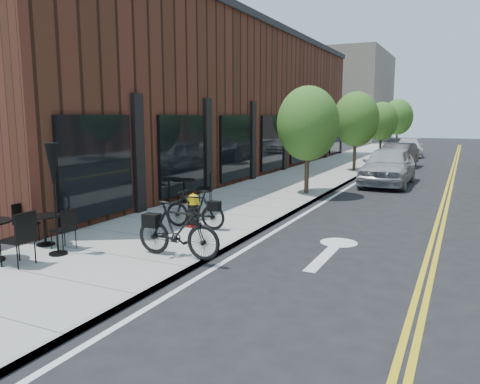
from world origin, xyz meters
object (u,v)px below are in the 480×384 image
Objects in this scene: bistro_set_a at (44,226)px; parked_car_a at (388,166)px; bicycle_left at (195,209)px; fire_hydrant at (193,211)px; bistro_set_c at (184,187)px; patio_umbrella at (53,175)px; parked_car_c at (409,147)px; bicycle_right at (178,230)px; parked_car_b at (397,156)px.

bistro_set_a is 14.33m from parked_car_a.
fire_hydrant is at bearing -141.29° from bicycle_left.
parked_car_a is (5.20, 7.75, 0.20)m from bistro_set_c.
patio_umbrella is at bearing -26.72° from bicycle_left.
fire_hydrant is at bearing -76.44° from bistro_set_c.
fire_hydrant is 0.19× the size of parked_car_c.
fire_hydrant is 2.60m from bicycle_right.
bistro_set_c is (-3.11, 5.12, -0.07)m from bicycle_right.
bicycle_right is 28.28m from parked_car_c.
fire_hydrant is 0.21m from bicycle_left.
parked_car_c reaches higher than bistro_set_c.
bicycle_left is 0.38× the size of parked_car_b.
bicycle_left is at bearing 55.31° from bistro_set_a.
bicycle_right is at bearing 19.72° from bicycle_left.
bistro_set_c is 0.81× the size of patio_umbrella.
bicycle_left is 2.42m from bicycle_right.
patio_umbrella is at bearing 110.01° from bicycle_right.
patio_umbrella is at bearing -129.34° from fire_hydrant.
parked_car_c is at bearing 56.51° from bistro_set_c.
bicycle_left is 0.34× the size of parked_car_a.
parked_car_a is at bearing 72.22° from bistro_set_a.
bistro_set_a is at bearing -112.41° from bistro_set_c.
bicycle_left is 1.02× the size of bistro_set_a.
bistro_set_a is 0.36× the size of parked_car_c.
fire_hydrant is 0.18× the size of parked_car_a.
parked_car_b is (1.61, 19.62, 0.03)m from bicycle_right.
bistro_set_c is at bearing -123.38° from parked_car_a.
bicycle_right reaches higher than fire_hydrant.
fire_hydrant is at bearing -92.82° from parked_car_b.
parked_car_b is at bearing 94.52° from parked_car_a.
bicycle_right reaches higher than bicycle_left.
parked_car_c reaches higher than bistro_set_a.
fire_hydrant is at bearing -102.08° from parked_car_c.
bicycle_right is 0.41× the size of parked_car_c.
parked_car_c is (2.37, 25.89, 0.12)m from fire_hydrant.
parked_car_a is at bearing -79.90° from parked_car_b.
bistro_set_a is 29.08m from parked_car_c.
bicycle_right is at bearing -99.46° from parked_car_c.
parked_car_a reaches higher than bistro_set_a.
bistro_set_c is at bearing -107.61° from parked_car_c.
bicycle_right is at bearing -98.74° from parked_car_a.
bicycle_right reaches higher than bistro_set_c.
parked_car_c is at bearing 93.46° from parked_car_a.
bistro_set_a is at bearing -97.07° from parked_car_b.
bistro_set_a is at bearing 153.51° from patio_umbrella.
parked_car_a reaches higher than fire_hydrant.
parked_car_a is at bearing -10.56° from bicycle_right.
bistro_set_a is at bearing 97.83° from bicycle_right.
bicycle_right is at bearing -88.64° from parked_car_b.
parked_car_a reaches higher than parked_car_b.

